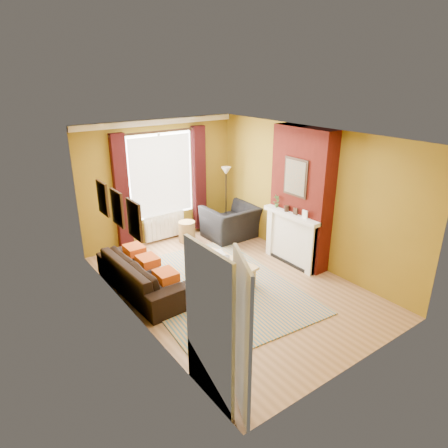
{
  "coord_description": "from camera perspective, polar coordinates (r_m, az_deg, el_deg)",
  "views": [
    {
      "loc": [
        -4.0,
        -5.29,
        3.8
      ],
      "look_at": [
        0.0,
        0.25,
        1.15
      ],
      "focal_mm": 32.0,
      "sensor_mm": 36.0,
      "label": 1
    }
  ],
  "objects": [
    {
      "name": "sofa",
      "position": [
        7.46,
        -11.44,
        -6.99
      ],
      "size": [
        0.96,
        2.27,
        0.65
      ],
      "primitive_type": "imported",
      "rotation": [
        0.0,
        0.0,
        1.61
      ],
      "color": "black",
      "rests_on": "ground"
    },
    {
      "name": "book_b",
      "position": [
        7.82,
        -1.7,
        -4.34
      ],
      "size": [
        0.31,
        0.37,
        0.02
      ],
      "primitive_type": "imported",
      "rotation": [
        0.0,
        0.0,
        -0.26
      ],
      "color": "#999999",
      "rests_on": "coffee_table"
    },
    {
      "name": "floor_lamp",
      "position": [
        9.65,
        0.29,
        6.13
      ],
      "size": [
        0.29,
        0.29,
        1.64
      ],
      "rotation": [
        0.0,
        0.0,
        -0.25
      ],
      "color": "black",
      "rests_on": "ground"
    },
    {
      "name": "tv_remote",
      "position": [
        7.55,
        -0.22,
        -5.3
      ],
      "size": [
        0.13,
        0.17,
        0.02
      ],
      "rotation": [
        0.0,
        0.0,
        0.55
      ],
      "color": "#28282B",
      "rests_on": "coffee_table"
    },
    {
      "name": "coffee_table",
      "position": [
        7.57,
        -0.06,
        -5.7
      ],
      "size": [
        0.81,
        1.33,
        0.42
      ],
      "rotation": [
        0.0,
        0.0,
        0.16
      ],
      "color": "#DABA7E",
      "rests_on": "ground"
    },
    {
      "name": "striped_rug",
      "position": [
        7.54,
        -1.12,
        -9.0
      ],
      "size": [
        2.88,
        3.8,
        0.02
      ],
      "rotation": [
        0.0,
        0.0,
        -0.08
      ],
      "color": "#2F6283",
      "rests_on": "ground"
    },
    {
      "name": "room_walls",
      "position": [
        7.63,
        3.67,
        2.68
      ],
      "size": [
        3.82,
        5.54,
        2.83
      ],
      "color": "olive",
      "rests_on": "ground"
    },
    {
      "name": "ground",
      "position": [
        7.64,
        1.11,
        -8.62
      ],
      "size": [
        5.5,
        5.5,
        0.0
      ],
      "primitive_type": "plane",
      "color": "#8F6541",
      "rests_on": "ground"
    },
    {
      "name": "wicker_stool",
      "position": [
        9.41,
        -5.31,
        -1.08
      ],
      "size": [
        0.51,
        0.51,
        0.49
      ],
      "rotation": [
        0.0,
        0.0,
        0.36
      ],
      "color": "olive",
      "rests_on": "ground"
    },
    {
      "name": "armchair",
      "position": [
        9.54,
        1.05,
        0.28
      ],
      "size": [
        1.21,
        1.06,
        0.78
      ],
      "primitive_type": "imported",
      "rotation": [
        0.0,
        0.0,
        3.15
      ],
      "color": "black",
      "rests_on": "ground"
    },
    {
      "name": "book_a",
      "position": [
        7.35,
        1.35,
        -6.11
      ],
      "size": [
        0.21,
        0.27,
        0.02
      ],
      "primitive_type": "imported",
      "rotation": [
        0.0,
        0.0,
        -0.05
      ],
      "color": "#999999",
      "rests_on": "coffee_table"
    },
    {
      "name": "mug",
      "position": [
        7.56,
        0.46,
        -4.93
      ],
      "size": [
        0.14,
        0.14,
        0.1
      ],
      "primitive_type": "imported",
      "rotation": [
        0.0,
        0.0,
        0.32
      ],
      "color": "#999999",
      "rests_on": "coffee_table"
    }
  ]
}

